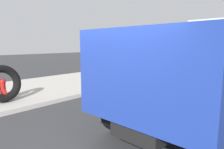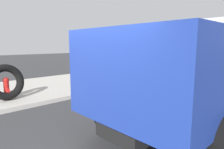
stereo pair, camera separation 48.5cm
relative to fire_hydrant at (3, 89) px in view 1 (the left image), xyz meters
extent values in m
cube|color=#BCB7AD|center=(0.30, 1.38, -0.50)|extent=(36.00, 5.00, 0.15)
cylinder|color=red|center=(0.00, 0.01, -0.11)|extent=(0.19, 0.19, 0.64)
sphere|color=red|center=(0.00, 0.01, 0.27)|extent=(0.21, 0.21, 0.21)
cylinder|color=red|center=(0.00, -0.16, -0.03)|extent=(0.08, 0.15, 0.08)
cylinder|color=red|center=(0.00, 0.17, -0.03)|extent=(0.08, 0.15, 0.08)
cylinder|color=red|center=(0.00, -0.16, -0.11)|extent=(0.10, 0.15, 0.10)
torus|color=black|center=(-0.03, -0.10, 0.23)|extent=(1.34, 0.69, 1.31)
cube|color=#1E3899|center=(2.41, -5.57, 1.02)|extent=(4.82, 2.53, 1.60)
cube|color=black|center=(3.51, -5.58, 0.09)|extent=(7.01, 0.95, 0.24)
cylinder|color=black|center=(5.82, -4.34, -0.03)|extent=(1.10, 0.31, 1.10)
cylinder|color=black|center=(1.22, -4.31, -0.03)|extent=(1.10, 0.31, 1.10)
cylinder|color=black|center=(12.05, -3.14, -0.03)|extent=(1.11, 0.33, 1.10)
camera|label=1|loc=(-2.40, -7.36, 1.56)|focal=31.84mm
camera|label=2|loc=(-2.06, -7.70, 1.56)|focal=31.84mm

